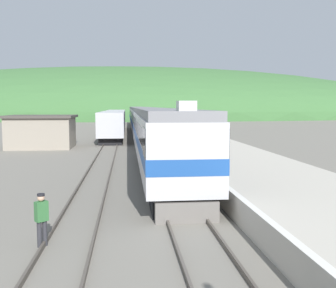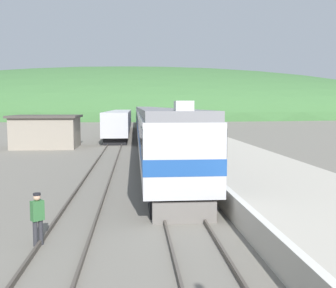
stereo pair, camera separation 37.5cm
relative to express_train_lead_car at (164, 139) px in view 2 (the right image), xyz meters
name	(u,v)px [view 2 (the right image)]	position (x,y,z in m)	size (l,w,h in m)	color
track_main	(146,131)	(0.00, 40.62, -2.11)	(1.52, 180.00, 0.16)	#4C443D
track_siding	(122,131)	(-3.90, 40.62, -2.11)	(1.51, 180.00, 0.16)	#4C443D
platform	(192,138)	(4.77, 20.62, -1.70)	(6.11, 140.00, 0.99)	#BCB5A5
distant_hills	(139,117)	(0.00, 131.32, -2.19)	(236.01, 106.20, 37.52)	#3D6B38
station_shed	(46,131)	(-10.60, 16.65, -0.54)	(6.58, 5.43, 3.26)	gray
express_train_lead_car	(164,139)	(0.00, 0.00, 0.00)	(3.00, 20.55, 4.37)	black
carriage_second	(150,124)	(0.00, 21.29, -0.01)	(2.99, 19.80, 4.01)	black
carriage_third	(145,118)	(0.00, 41.98, -0.01)	(2.99, 19.80, 4.01)	black
carriage_fourth	(143,115)	(0.00, 62.66, -0.01)	(2.99, 19.80, 4.01)	black
siding_train	(120,122)	(-3.90, 34.71, -0.40)	(2.90, 34.39, 3.47)	black
track_worker	(38,216)	(-4.67, -11.80, -1.29)	(0.42, 0.40, 1.60)	#2D2D33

